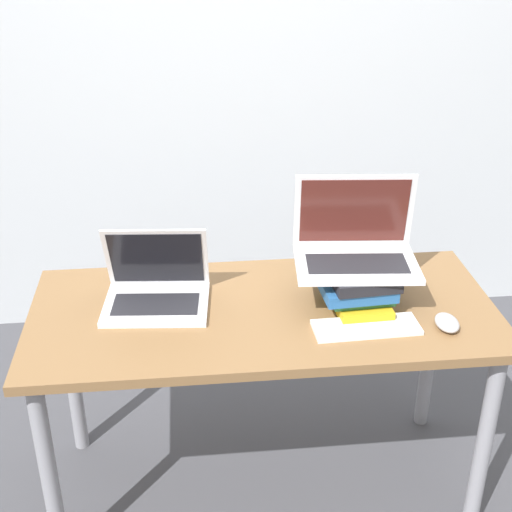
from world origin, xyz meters
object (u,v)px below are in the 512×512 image
object	(u,v)px
wireless_keyboard	(366,327)
laptop_on_books	(355,246)
mouse	(447,323)
book_stack	(356,283)
laptop_left	(156,289)

from	to	relation	value
wireless_keyboard	laptop_on_books	bearing A→B (deg)	90.35
mouse	laptop_on_books	bearing A→B (deg)	139.77
laptop_on_books	wireless_keyboard	distance (m)	0.25
mouse	book_stack	bearing A→B (deg)	144.30
book_stack	mouse	world-z (taller)	book_stack
laptop_left	wireless_keyboard	size ratio (longest dim) A/B	1.07
book_stack	laptop_on_books	bearing A→B (deg)	93.30
laptop_left	laptop_on_books	world-z (taller)	laptop_on_books
laptop_left	mouse	distance (m)	0.87
wireless_keyboard	mouse	size ratio (longest dim) A/B	3.12
laptop_on_books	mouse	size ratio (longest dim) A/B	3.82
book_stack	mouse	size ratio (longest dim) A/B	2.81
book_stack	wireless_keyboard	distance (m)	0.16
laptop_on_books	laptop_left	bearing A→B (deg)	176.91
laptop_left	laptop_on_books	bearing A→B (deg)	-3.09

